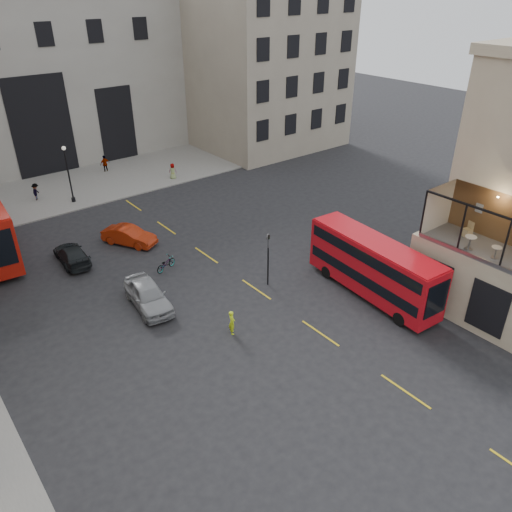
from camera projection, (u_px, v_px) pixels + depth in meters
ground at (429, 374)px, 26.09m from camera, size 140.00×140.00×0.00m
host_frontage at (503, 295)px, 28.54m from camera, size 3.00×11.00×4.50m
gateway at (17, 75)px, 51.58m from camera, size 35.00×10.60×18.00m
building_right at (254, 53)px, 59.22m from camera, size 16.60×18.60×20.00m
pavement_far at (59, 190)px, 48.75m from camera, size 40.00×12.00×0.12m
traffic_light_near at (268, 253)px, 32.56m from camera, size 0.16×0.20×3.80m
street_lamp_b at (69, 178)px, 44.88m from camera, size 0.36×0.36×5.33m
bus_near at (373, 265)px, 31.68m from camera, size 3.00×9.90×3.89m
car_a at (148, 295)px, 31.12m from camera, size 2.51×5.00×1.64m
car_b at (129, 236)px, 38.55m from camera, size 3.43×4.47×1.41m
car_c at (72, 255)px, 36.06m from camera, size 2.08×4.52×1.28m
bicycle at (166, 264)px, 35.26m from camera, size 1.92×1.19×0.95m
cyclist at (232, 322)px, 28.76m from camera, size 0.56×0.66×1.53m
pedestrian_b at (36, 192)px, 46.02m from camera, size 1.12×1.26×1.69m
pedestrian_c at (105, 164)px, 52.86m from camera, size 1.10×0.51×1.83m
pedestrian_d at (173, 171)px, 51.03m from camera, size 0.97×0.92×1.67m
cafe_table_mid at (496, 251)px, 27.36m from camera, size 0.54×0.54×0.68m
cafe_table_far at (470, 241)px, 28.20m from camera, size 0.65×0.65×0.81m
cafe_chair_d at (467, 232)px, 29.76m from camera, size 0.55×0.55×0.92m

